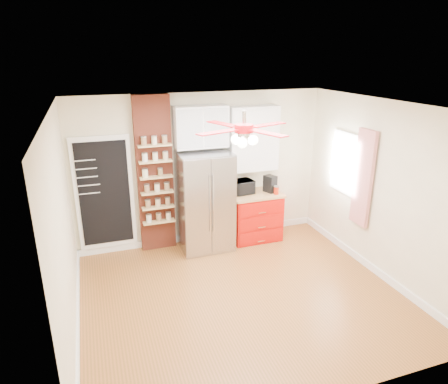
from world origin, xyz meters
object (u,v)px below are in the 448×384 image
object	(u,v)px
ceiling_fan	(244,129)
canister_left	(276,191)
red_cabinet	(255,216)
pantry_jar_oats	(145,173)
fridge	(205,201)
toaster_oven	(241,187)
coffee_maker	(270,184)

from	to	relation	value
ceiling_fan	canister_left	size ratio (longest dim) A/B	9.96
red_cabinet	ceiling_fan	distance (m)	2.75
red_cabinet	pantry_jar_oats	distance (m)	2.19
red_cabinet	pantry_jar_oats	world-z (taller)	pantry_jar_oats
pantry_jar_oats	red_cabinet	bearing A→B (deg)	-2.92
red_cabinet	fridge	bearing A→B (deg)	-177.05
red_cabinet	canister_left	distance (m)	0.64
fridge	toaster_oven	distance (m)	0.73
red_cabinet	toaster_oven	size ratio (longest dim) A/B	2.09
fridge	coffee_maker	distance (m)	1.27
toaster_oven	pantry_jar_oats	size ratio (longest dim) A/B	3.34
coffee_maker	canister_left	bearing A→B (deg)	-94.99
fridge	canister_left	distance (m)	1.31
red_cabinet	toaster_oven	xyz separation A→B (m)	(-0.27, 0.07, 0.57)
fridge	pantry_jar_oats	size ratio (longest dim) A/B	13.02
toaster_oven	fridge	bearing A→B (deg)	-178.07
fridge	coffee_maker	xyz separation A→B (m)	(1.25, 0.04, 0.18)
ceiling_fan	pantry_jar_oats	world-z (taller)	ceiling_fan
toaster_oven	canister_left	xyz separation A→B (m)	(0.60, -0.24, -0.05)
ceiling_fan	coffee_maker	world-z (taller)	ceiling_fan
fridge	toaster_oven	size ratio (longest dim) A/B	3.90
fridge	pantry_jar_oats	world-z (taller)	fridge
coffee_maker	canister_left	world-z (taller)	coffee_maker
coffee_maker	red_cabinet	bearing A→B (deg)	155.68
toaster_oven	red_cabinet	bearing A→B (deg)	-22.41
coffee_maker	pantry_jar_oats	size ratio (longest dim) A/B	2.29
toaster_oven	ceiling_fan	bearing A→B (deg)	-118.22
ceiling_fan	pantry_jar_oats	bearing A→B (deg)	120.11
ceiling_fan	canister_left	distance (m)	2.44
toaster_oven	pantry_jar_oats	distance (m)	1.74
canister_left	coffee_maker	bearing A→B (deg)	107.29
canister_left	pantry_jar_oats	xyz separation A→B (m)	(-2.29, 0.27, 0.47)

